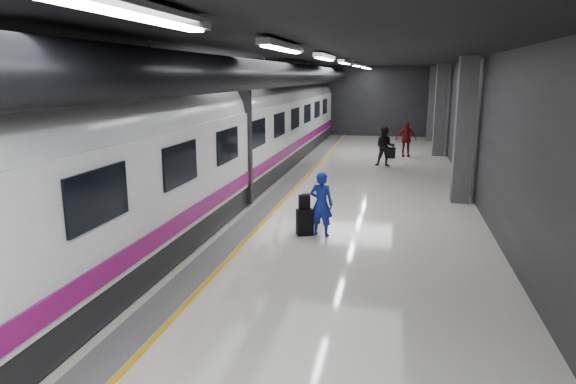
# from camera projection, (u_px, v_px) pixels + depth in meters

# --- Properties ---
(ground) EXTENTS (40.00, 40.00, 0.00)m
(ground) POSITION_uv_depth(u_px,v_px,m) (308.00, 209.00, 15.38)
(ground) COLOR silver
(ground) RESTS_ON ground
(platform_hall) EXTENTS (10.02, 40.02, 4.51)m
(platform_hall) POSITION_uv_depth(u_px,v_px,m) (305.00, 89.00, 15.57)
(platform_hall) COLOR black
(platform_hall) RESTS_ON ground
(train) EXTENTS (3.05, 38.00, 4.05)m
(train) POSITION_uv_depth(u_px,v_px,m) (203.00, 138.00, 15.58)
(train) COLOR black
(train) RESTS_ON ground
(traveler_main) EXTENTS (0.65, 0.49, 1.62)m
(traveler_main) POSITION_uv_depth(u_px,v_px,m) (321.00, 204.00, 12.71)
(traveler_main) COLOR #191DC1
(traveler_main) RESTS_ON ground
(suitcase_main) EXTENTS (0.47, 0.40, 0.66)m
(suitcase_main) POSITION_uv_depth(u_px,v_px,m) (305.00, 222.00, 12.85)
(suitcase_main) COLOR black
(suitcase_main) RESTS_ON ground
(shoulder_bag) EXTENTS (0.31, 0.24, 0.36)m
(shoulder_bag) POSITION_uv_depth(u_px,v_px,m) (304.00, 202.00, 12.77)
(shoulder_bag) COLOR black
(shoulder_bag) RESTS_ON suitcase_main
(traveler_far_a) EXTENTS (0.86, 0.67, 1.74)m
(traveler_far_a) POSITION_uv_depth(u_px,v_px,m) (385.00, 147.00, 22.54)
(traveler_far_a) COLOR black
(traveler_far_a) RESTS_ON ground
(traveler_far_b) EXTENTS (1.08, 0.58, 1.74)m
(traveler_far_b) POSITION_uv_depth(u_px,v_px,m) (406.00, 139.00, 25.32)
(traveler_far_b) COLOR maroon
(traveler_far_b) RESTS_ON ground
(suitcase_far) EXTENTS (0.40, 0.31, 0.53)m
(suitcase_far) POSITION_uv_depth(u_px,v_px,m) (391.00, 153.00, 24.93)
(suitcase_far) COLOR black
(suitcase_far) RESTS_ON ground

